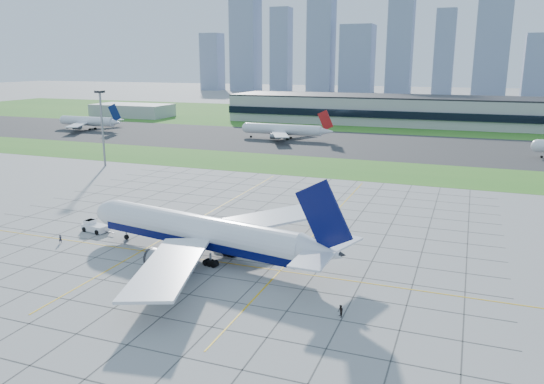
# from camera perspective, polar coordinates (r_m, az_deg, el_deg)

# --- Properties ---
(ground) EXTENTS (1400.00, 1400.00, 0.00)m
(ground) POSITION_cam_1_polar(r_m,az_deg,el_deg) (100.95, -8.44, -6.61)
(ground) COLOR #9C9C97
(ground) RESTS_ON ground
(grass_median) EXTENTS (700.00, 35.00, 0.04)m
(grass_median) POSITION_cam_1_polar(r_m,az_deg,el_deg) (181.97, 5.34, 2.73)
(grass_median) COLOR #2F7220
(grass_median) RESTS_ON ground
(asphalt_taxiway) EXTENTS (700.00, 75.00, 0.04)m
(asphalt_taxiway) POSITION_cam_1_polar(r_m,az_deg,el_deg) (234.73, 8.92, 5.15)
(asphalt_taxiway) COLOR #383838
(asphalt_taxiway) RESTS_ON ground
(grass_far) EXTENTS (700.00, 145.00, 0.04)m
(grass_far) POSITION_cam_1_polar(r_m,az_deg,el_deg) (342.37, 12.76, 7.69)
(grass_far) COLOR #2F7220
(grass_far) RESTS_ON ground
(apron_markings) EXTENTS (120.00, 130.00, 0.03)m
(apron_markings) POSITION_cam_1_polar(r_m,az_deg,el_deg) (110.00, -5.45, -4.76)
(apron_markings) COLOR #474744
(apron_markings) RESTS_ON ground
(terminal) EXTENTS (260.00, 43.00, 15.80)m
(terminal) POSITION_cam_1_polar(r_m,az_deg,el_deg) (313.48, 19.49, 8.14)
(terminal) COLOR #B7B7B2
(terminal) RESTS_ON ground
(service_block) EXTENTS (50.00, 25.00, 8.00)m
(service_block) POSITION_cam_1_polar(r_m,az_deg,el_deg) (359.36, -14.78, 8.49)
(service_block) COLOR #B7B7B2
(service_block) RESTS_ON ground
(light_mast) EXTENTS (2.50, 2.50, 25.60)m
(light_mast) POSITION_cam_1_polar(r_m,az_deg,el_deg) (188.89, -17.85, 7.50)
(light_mast) COLOR gray
(light_mast) RESTS_ON ground
(city_skyline) EXTENTS (523.00, 32.40, 160.00)m
(city_skyline) POSITION_cam_1_polar(r_m,az_deg,el_deg) (605.37, 15.92, 15.67)
(city_skyline) COLOR #8491AD
(city_skyline) RESTS_ON ground
(airliner) EXTENTS (55.04, 55.31, 17.44)m
(airliner) POSITION_cam_1_polar(r_m,az_deg,el_deg) (97.82, -7.62, -4.29)
(airliner) COLOR white
(airliner) RESTS_ON ground
(pushback_tug) EXTENTS (8.57, 3.78, 2.35)m
(pushback_tug) POSITION_cam_1_polar(r_m,az_deg,el_deg) (118.50, -18.58, -3.55)
(pushback_tug) COLOR white
(pushback_tug) RESTS_ON ground
(crew_near) EXTENTS (0.67, 0.74, 1.71)m
(crew_near) POSITION_cam_1_polar(r_m,az_deg,el_deg) (113.42, -21.80, -4.71)
(crew_near) COLOR black
(crew_near) RESTS_ON ground
(crew_far) EXTENTS (1.08, 1.12, 1.82)m
(crew_far) POSITION_cam_1_polar(r_m,az_deg,el_deg) (77.00, 7.38, -12.59)
(crew_far) COLOR black
(crew_far) RESTS_ON ground
(distant_jet_0) EXTENTS (36.50, 42.66, 14.08)m
(distant_jet_0) POSITION_cam_1_polar(r_m,az_deg,el_deg) (296.18, -19.12, 7.22)
(distant_jet_0) COLOR white
(distant_jet_0) RESTS_ON ground
(distant_jet_1) EXTENTS (41.82, 42.66, 14.08)m
(distant_jet_1) POSITION_cam_1_polar(r_m,az_deg,el_deg) (245.47, 1.32, 6.74)
(distant_jet_1) COLOR white
(distant_jet_1) RESTS_ON ground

